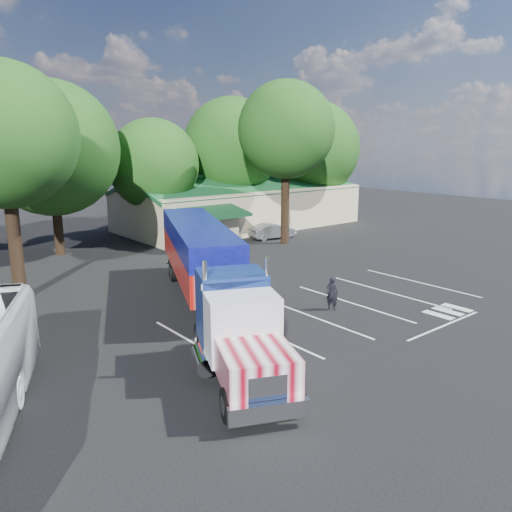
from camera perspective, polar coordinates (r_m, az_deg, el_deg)
ground at (r=29.60m, az=-2.09°, el=-3.80°), size 120.00×120.00×0.00m
event_hall at (r=51.24m, az=-1.88°, el=5.82°), size 24.20×14.12×5.55m
tree_row_c at (r=40.69m, az=-22.37°, el=11.29°), size 10.00×10.00×13.05m
tree_row_d at (r=45.38m, az=-11.66°, el=10.20°), size 8.00×8.00×10.60m
tree_row_e at (r=50.56m, az=-2.74°, el=12.40°), size 9.60×9.60×12.90m
tree_row_f at (r=56.23m, az=6.42°, el=12.08°), size 10.40×10.40×13.00m
tree_near_left at (r=29.40m, az=-26.91°, el=12.14°), size 7.60×7.60×12.65m
tree_near_right at (r=42.28m, az=3.46°, el=14.16°), size 8.00×8.00×13.50m
semi_truck at (r=25.23m, az=-5.74°, el=-1.00°), size 10.85×20.04×4.37m
woman at (r=26.14m, az=8.71°, el=-4.20°), size 0.60×0.74×1.76m
bicycle at (r=36.87m, az=-7.38°, el=0.26°), size 0.83×2.00×1.02m
silver_sedan at (r=44.90m, az=1.90°, el=2.87°), size 4.44×2.14×1.40m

